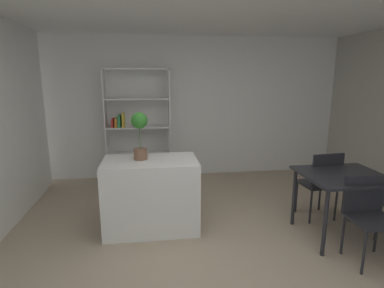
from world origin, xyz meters
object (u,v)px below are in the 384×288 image
(kitchen_island, at_px, (151,194))
(dining_chair_near, at_px, (369,210))
(dining_chair_far, at_px, (322,180))
(open_bookshelf, at_px, (135,129))
(potted_plant_on_island, at_px, (140,131))
(dining_table, at_px, (343,182))

(kitchen_island, distance_m, dining_chair_near, 2.45)
(dining_chair_far, bearing_deg, kitchen_island, -6.44)
(open_bookshelf, height_order, dining_chair_near, open_bookshelf)
(potted_plant_on_island, relative_size, dining_table, 0.62)
(kitchen_island, distance_m, open_bookshelf, 1.93)
(potted_plant_on_island, relative_size, open_bookshelf, 0.29)
(kitchen_island, bearing_deg, open_bookshelf, 97.97)
(dining_chair_near, xyz_separation_m, dining_chair_far, (0.00, 0.91, 0.02))
(potted_plant_on_island, relative_size, dining_chair_near, 0.65)
(kitchen_island, bearing_deg, dining_table, -13.19)
(dining_chair_near, bearing_deg, potted_plant_on_island, 158.11)
(kitchen_island, bearing_deg, dining_chair_near, -23.64)
(dining_chair_near, height_order, dining_chair_far, dining_chair_far)
(kitchen_island, xyz_separation_m, dining_table, (2.24, -0.53, 0.25))
(dining_table, distance_m, dining_chair_near, 0.48)
(kitchen_island, distance_m, dining_chair_far, 2.25)
(open_bookshelf, xyz_separation_m, dining_chair_far, (2.51, -1.91, -0.41))
(open_bookshelf, bearing_deg, dining_table, -43.44)
(kitchen_island, height_order, dining_chair_near, kitchen_island)
(dining_chair_far, bearing_deg, dining_chair_near, 85.08)
(dining_chair_far, bearing_deg, dining_table, 84.41)
(kitchen_island, bearing_deg, dining_chair_far, -1.82)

